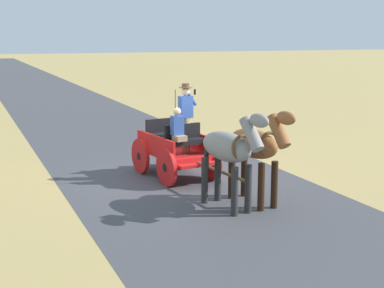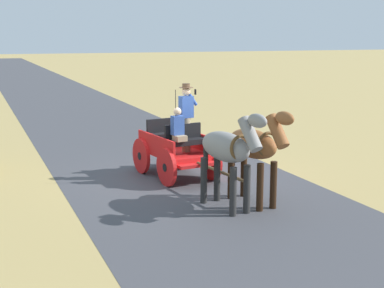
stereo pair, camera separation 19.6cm
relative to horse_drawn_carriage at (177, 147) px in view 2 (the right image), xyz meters
name	(u,v)px [view 2 (the right image)]	position (x,y,z in m)	size (l,w,h in m)	color
ground_plane	(175,176)	(0.03, -0.08, -0.82)	(200.00, 200.00, 0.00)	tan
road_surface	(175,176)	(0.03, -0.08, -0.81)	(6.10, 160.00, 0.01)	#424247
horse_drawn_carriage	(177,147)	(0.00, 0.00, 0.00)	(1.72, 4.51, 2.50)	red
horse_near_side	(255,146)	(-0.75, 2.96, 0.51)	(0.80, 2.15, 2.21)	brown
horse_off_side	(228,150)	(-0.05, 3.05, 0.51)	(0.85, 2.15, 2.21)	gray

